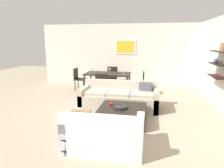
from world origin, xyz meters
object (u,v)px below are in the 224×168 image
object	(u,v)px
dining_chair_head	(112,76)
coffee_table	(123,115)
apple_on_coffee_table	(111,103)
dining_chair_left_far	(79,77)
wine_glass_head	(110,69)
wine_glass_right_near	(124,71)
sofa_beige	(119,98)
dining_table	(108,75)
dining_chair_right_near	(140,82)
dining_chair_foot	(102,84)
loveseat_white	(104,134)
decorative_bowl	(121,107)
wine_glass_left_far	(92,70)

from	to	relation	value
dining_chair_head	coffee_table	bearing A→B (deg)	-75.29
coffee_table	apple_on_coffee_table	xyz separation A→B (m)	(-0.31, 0.13, 0.23)
coffee_table	dining_chair_left_far	world-z (taller)	dining_chair_left_far
apple_on_coffee_table	wine_glass_head	bearing A→B (deg)	102.06
wine_glass_right_near	apple_on_coffee_table	bearing A→B (deg)	-89.54
sofa_beige	dining_table	size ratio (longest dim) A/B	1.33
coffee_table	dining_chair_right_near	world-z (taller)	dining_chair_right_near
apple_on_coffee_table	dining_chair_head	world-z (taller)	dining_chair_head
dining_table	wine_glass_right_near	distance (m)	0.69
dining_table	wine_glass_head	xyz separation A→B (m)	(0.00, 0.41, 0.17)
dining_table	dining_chair_right_near	bearing A→B (deg)	-9.50
dining_chair_foot	dining_chair_head	distance (m)	1.76
loveseat_white	coffee_table	xyz separation A→B (m)	(0.17, 1.30, -0.10)
dining_table	wine_glass_head	distance (m)	0.45
dining_chair_left_far	dining_table	bearing A→B (deg)	-9.50
sofa_beige	dining_chair_left_far	xyz separation A→B (m)	(-2.01, 1.99, 0.21)
sofa_beige	apple_on_coffee_table	xyz separation A→B (m)	(-0.07, -0.96, 0.13)
dining_table	dining_chair_left_far	xyz separation A→B (m)	(-1.27, 0.21, -0.17)
loveseat_white	coffee_table	size ratio (longest dim) A/B	1.26
decorative_bowl	dining_chair_left_far	bearing A→B (deg)	125.13
dining_chair_head	wine_glass_head	distance (m)	0.58
coffee_table	dining_chair_right_near	xyz separation A→B (m)	(0.29, 2.65, 0.31)
coffee_table	apple_on_coffee_table	size ratio (longest dim) A/B	13.25
loveseat_white	decorative_bowl	bearing A→B (deg)	83.73
dining_table	dining_chair_foot	xyz separation A→B (m)	(0.00, -0.88, -0.17)
decorative_bowl	dining_chair_head	distance (m)	3.93
wine_glass_head	sofa_beige	bearing A→B (deg)	-71.34
coffee_table	wine_glass_left_far	size ratio (longest dim) A/B	7.08
sofa_beige	dining_chair_left_far	size ratio (longest dim) A/B	2.62
sofa_beige	wine_glass_left_far	distance (m)	2.42
dining_chair_head	wine_glass_head	size ratio (longest dim) A/B	6.06
apple_on_coffee_table	wine_glass_right_near	size ratio (longest dim) A/B	0.51
coffee_table	dining_chair_right_near	distance (m)	2.69
decorative_bowl	wine_glass_left_far	xyz separation A→B (m)	(-1.60, 3.06, 0.45)
apple_on_coffee_table	loveseat_white	bearing A→B (deg)	-84.50
apple_on_coffee_table	dining_chair_right_near	bearing A→B (deg)	76.63
apple_on_coffee_table	wine_glass_head	distance (m)	3.25
dining_chair_right_near	dining_table	bearing A→B (deg)	170.50
dining_chair_left_far	wine_glass_right_near	size ratio (longest dim) A/B	5.20
coffee_table	wine_glass_left_far	xyz separation A→B (m)	(-1.64, 2.98, 0.67)
dining_chair_head	wine_glass_left_far	size ratio (longest dim) A/B	5.44
loveseat_white	dining_chair_right_near	size ratio (longest dim) A/B	1.64
sofa_beige	wine_glass_right_near	distance (m)	1.76
coffee_table	wine_glass_right_near	bearing A→B (deg)	96.88
sofa_beige	coffee_table	distance (m)	1.12
dining_chair_left_far	wine_glass_head	size ratio (longest dim) A/B	6.06
wine_glass_left_far	decorative_bowl	bearing A→B (deg)	-62.41
dining_chair_head	dining_chair_right_near	distance (m)	1.68
apple_on_coffee_table	dining_chair_foot	xyz separation A→B (m)	(-0.67, 1.86, 0.08)
sofa_beige	apple_on_coffee_table	bearing A→B (deg)	-93.94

